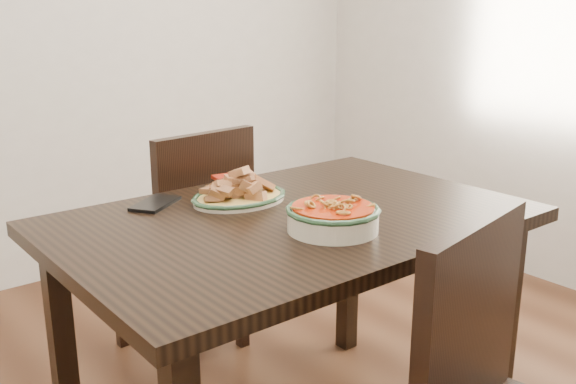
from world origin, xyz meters
TOP-DOWN VIEW (x-y plane):
  - wall_back at (0.00, 1.75)m, footprint 3.50×0.10m
  - dining_table at (-0.04, -0.01)m, footprint 1.28×0.86m
  - chair_far at (0.02, 0.66)m, footprint 0.46×0.46m
  - fish_plate at (-0.08, 0.19)m, footprint 0.29×0.23m
  - noodle_bowl at (-0.04, -0.18)m, footprint 0.24×0.24m
  - smartphone at (-0.29, 0.31)m, footprint 0.18×0.16m
  - napkin at (0.05, 0.41)m, footprint 0.14×0.13m

SIDE VIEW (x-z plane):
  - chair_far at x=0.02m, z-range 0.05..0.94m
  - dining_table at x=-0.04m, z-range 0.28..1.03m
  - smartphone at x=-0.29m, z-range 0.75..0.76m
  - napkin at x=0.05m, z-range 0.75..0.76m
  - noodle_bowl at x=-0.04m, z-range 0.75..0.84m
  - fish_plate at x=-0.08m, z-range 0.74..0.85m
  - wall_back at x=0.00m, z-range 0.00..2.60m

